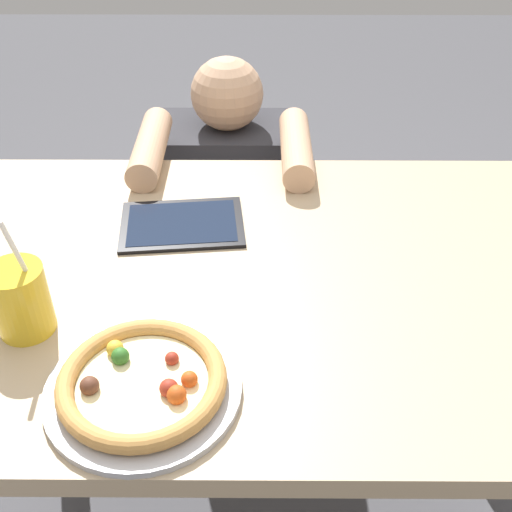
{
  "coord_description": "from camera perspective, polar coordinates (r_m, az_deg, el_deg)",
  "views": [
    {
      "loc": [
        0.01,
        -0.88,
        1.47
      ],
      "look_at": [
        0.01,
        0.01,
        0.78
      ],
      "focal_mm": 44.67,
      "sensor_mm": 36.0,
      "label": 1
    }
  ],
  "objects": [
    {
      "name": "drink_cup_colored",
      "position": [
        1.06,
        -20.32,
        -3.69
      ],
      "size": [
        0.09,
        0.09,
        0.21
      ],
      "color": "gold",
      "rests_on": "dining_table"
    },
    {
      "name": "tablet",
      "position": [
        1.26,
        -6.64,
        2.85
      ],
      "size": [
        0.26,
        0.19,
        0.01
      ],
      "color": "black",
      "rests_on": "dining_table"
    },
    {
      "name": "pizza_near",
      "position": [
        0.94,
        -10.13,
        -11.21
      ],
      "size": [
        0.29,
        0.29,
        0.04
      ],
      "color": "#B7B7BC",
      "rests_on": "dining_table"
    },
    {
      "name": "ground_plane",
      "position": [
        1.71,
        -0.22,
        -21.47
      ],
      "size": [
        8.0,
        8.0,
        0.0
      ],
      "primitive_type": "plane",
      "color": "#4C4C51"
    },
    {
      "name": "dining_table",
      "position": [
        1.21,
        -0.29,
        -5.83
      ],
      "size": [
        1.24,
        0.83,
        0.75
      ],
      "color": "tan",
      "rests_on": "ground"
    },
    {
      "name": "diner_seated",
      "position": [
        1.84,
        -2.28,
        2.7
      ],
      "size": [
        0.4,
        0.52,
        0.91
      ],
      "color": "#333847",
      "rests_on": "ground"
    }
  ]
}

